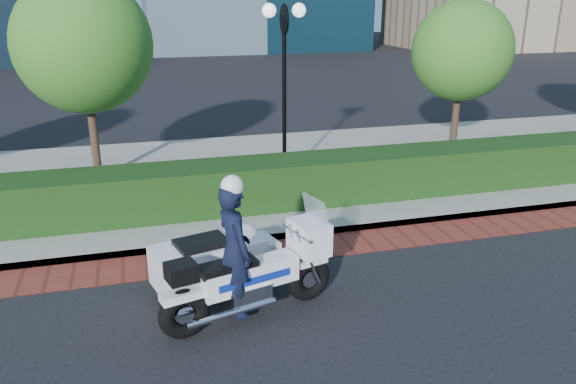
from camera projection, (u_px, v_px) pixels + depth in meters
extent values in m
plane|color=black|center=(308.00, 289.00, 9.16)|extent=(120.00, 120.00, 0.00)
cube|color=maroon|center=(284.00, 251.00, 10.52)|extent=(60.00, 1.00, 0.01)
cube|color=gray|center=(239.00, 176.00, 14.59)|extent=(60.00, 8.00, 0.15)
cube|color=black|center=(259.00, 184.00, 12.22)|extent=(18.00, 1.20, 1.00)
cylinder|color=black|center=(285.00, 174.00, 14.04)|extent=(0.30, 0.30, 0.30)
cylinder|color=black|center=(284.00, 100.00, 13.42)|extent=(0.10, 0.10, 3.70)
cylinder|color=black|center=(284.00, 20.00, 12.80)|extent=(0.04, 0.70, 0.70)
sphere|color=white|center=(269.00, 10.00, 12.65)|extent=(0.32, 0.32, 0.32)
sphere|color=white|center=(299.00, 10.00, 12.82)|extent=(0.32, 0.32, 0.32)
cylinder|color=#332319|center=(94.00, 137.00, 13.78)|extent=(0.20, 0.20, 2.17)
sphere|color=#325F17|center=(83.00, 45.00, 13.05)|extent=(3.20, 3.20, 3.20)
cylinder|color=#332319|center=(455.00, 119.00, 16.32)|extent=(0.20, 0.20, 1.92)
sphere|color=#325F17|center=(462.00, 51.00, 15.67)|extent=(2.80, 2.80, 2.80)
torus|color=black|center=(184.00, 314.00, 7.77)|extent=(0.78, 0.41, 0.75)
torus|color=black|center=(309.00, 278.00, 8.74)|extent=(0.78, 0.41, 0.75)
cube|color=white|center=(250.00, 275.00, 8.14)|extent=(1.52, 0.73, 0.39)
cube|color=silver|center=(246.00, 292.00, 8.21)|extent=(0.72, 0.60, 0.32)
cube|color=white|center=(309.00, 237.00, 8.51)|extent=(0.60, 0.72, 0.51)
cube|color=silver|center=(316.00, 211.00, 8.43)|extent=(0.28, 0.58, 0.45)
cube|color=black|center=(228.00, 266.00, 7.91)|extent=(0.91, 0.55, 0.11)
cube|color=black|center=(181.00, 272.00, 7.55)|extent=(0.48, 0.45, 0.25)
cube|color=white|center=(210.00, 261.00, 8.87)|extent=(1.90, 1.22, 0.62)
cube|color=black|center=(202.00, 243.00, 8.70)|extent=(0.91, 0.75, 0.09)
torus|color=black|center=(191.00, 265.00, 9.35)|extent=(0.59, 0.32, 0.57)
imported|color=black|center=(234.00, 251.00, 7.89)|extent=(0.64, 0.81, 1.95)
sphere|color=white|center=(232.00, 187.00, 7.57)|extent=(0.32, 0.32, 0.32)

